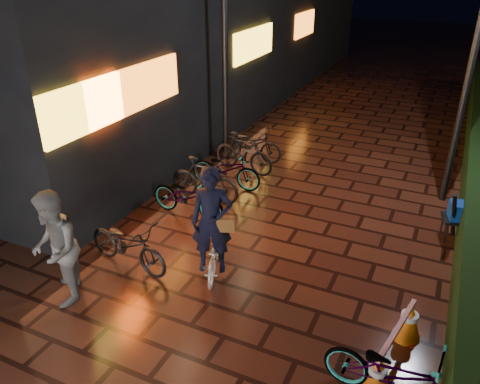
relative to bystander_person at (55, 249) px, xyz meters
The scene contains 8 objects.
ground 2.92m from the bystander_person, ahead, with size 80.00×80.00×0.00m, color #381911.
bystander_person is the anchor object (origin of this frame).
lamp_post_hedge 8.49m from the bystander_person, 49.81° to the left, with size 0.51×0.16×5.32m.
lamp_post_sf 6.78m from the bystander_person, 92.14° to the left, with size 0.55×0.20×5.77m.
cyclist 2.50m from the bystander_person, 41.07° to the left, with size 0.97×1.50×2.03m.
traffic_barrier 5.15m from the bystander_person, ahead, with size 0.65×1.58×0.64m.
cart_assembly 7.31m from the bystander_person, 39.10° to the left, with size 0.70×0.74×1.13m.
parked_bikes_storefront 4.28m from the bystander_person, 83.80° to the left, with size 1.92×6.15×1.02m.
Camera 1 is at (2.39, -4.57, 4.99)m, focal length 35.00 mm.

